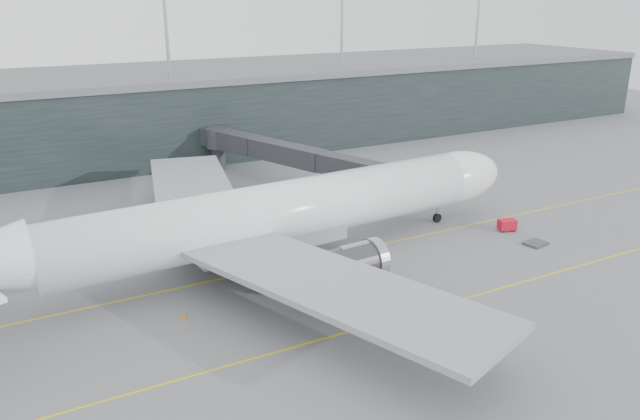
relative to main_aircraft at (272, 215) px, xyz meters
name	(u,v)px	position (x,y,z in m)	size (l,w,h in m)	color
ground	(252,257)	(-1.67, 2.53, -5.66)	(320.00, 320.00, 0.00)	slate
taxiline_a	(265,269)	(-1.67, -1.47, -5.65)	(160.00, 0.25, 0.02)	yellow
taxiline_b	(337,335)	(-1.67, -17.47, -5.65)	(160.00, 0.25, 0.02)	yellow
taxiline_lead_main	(231,203)	(3.33, 22.53, -5.65)	(0.25, 60.00, 0.02)	yellow
terminal	(133,113)	(-1.67, 60.52, 1.96)	(240.00, 36.00, 29.00)	black
main_aircraft	(272,215)	(0.00, 0.00, 0.00)	(71.90, 67.47, 20.16)	white
jet_bridge	(292,151)	(15.44, 26.83, -0.19)	(19.12, 46.35, 7.31)	#2E2E33
gse_cart	(507,225)	(30.62, -5.28, -4.83)	(2.49, 1.97, 1.48)	red
baggage_dolly	(535,243)	(30.28, -10.48, -5.50)	(2.64, 2.11, 0.26)	#37373C
uld_a	(181,230)	(-7.04, 12.45, -4.68)	(2.45, 2.18, 1.87)	#38383D
uld_b	(210,220)	(-2.67, 14.21, -4.62)	(2.64, 2.39, 1.97)	#38383D
uld_c	(221,219)	(-1.25, 13.89, -4.70)	(2.09, 1.71, 1.82)	#38383D
cone_nose	(507,222)	(32.39, -3.48, -5.35)	(0.39, 0.39, 0.62)	orange
cone_wing_stbd	(400,302)	(6.53, -15.60, -5.31)	(0.44, 0.44, 0.70)	#CB560B
cone_wing_port	(280,214)	(7.21, 13.70, -5.32)	(0.43, 0.43, 0.68)	orange
cone_tail	(184,316)	(-12.89, -8.18, -5.26)	(0.50, 0.50, 0.79)	orange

